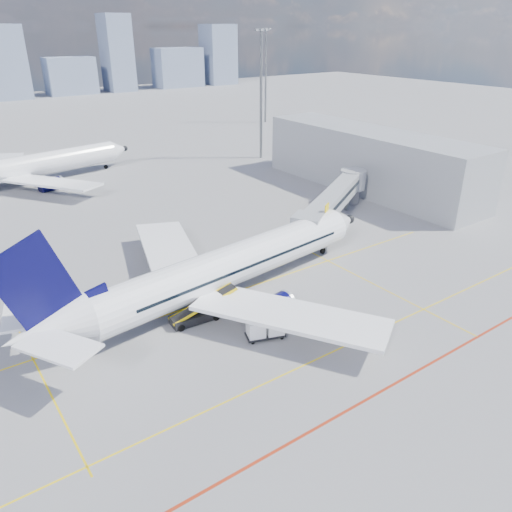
{
  "coord_description": "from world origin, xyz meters",
  "views": [
    {
      "loc": [
        -24.71,
        -31.44,
        25.81
      ],
      "look_at": [
        2.68,
        7.1,
        4.0
      ],
      "focal_mm": 35.0,
      "sensor_mm": 36.0,
      "label": 1
    }
  ],
  "objects": [
    {
      "name": "ramp_worker",
      "position": [
        5.13,
        -3.29,
        0.86
      ],
      "size": [
        0.51,
        0.69,
        1.73
      ],
      "primitive_type": "imported",
      "rotation": [
        0.0,
        0.0,
        1.41
      ],
      "color": "yellow",
      "rests_on": "ground"
    },
    {
      "name": "belt_loader",
      "position": [
        -5.6,
        5.25,
        0.72
      ],
      "size": [
        6.94,
        2.17,
        2.8
      ],
      "rotation": [
        0.0,
        0.0,
        -0.07
      ],
      "color": "black",
      "rests_on": "ground"
    },
    {
      "name": "floodlight_mast_far",
      "position": [
        65.0,
        90.0,
        13.59
      ],
      "size": [
        3.2,
        0.61,
        25.45
      ],
      "color": "slate",
      "rests_on": "ground"
    },
    {
      "name": "apron_markings",
      "position": [
        -0.58,
        -3.91,
        0.01
      ],
      "size": [
        90.0,
        35.12,
        0.01
      ],
      "color": "yellow",
      "rests_on": "ground"
    },
    {
      "name": "terminal_block",
      "position": [
        39.95,
        26.0,
        5.0
      ],
      "size": [
        10.0,
        42.0,
        10.0
      ],
      "color": "#989CA1",
      "rests_on": "ground"
    },
    {
      "name": "main_aircraft",
      "position": [
        -1.34,
        7.82,
        3.22
      ],
      "size": [
        43.2,
        37.53,
        12.65
      ],
      "rotation": [
        0.0,
        0.0,
        0.13
      ],
      "color": "white",
      "rests_on": "ground"
    },
    {
      "name": "jet_bridge",
      "position": [
        23.51,
        16.91,
        3.74
      ],
      "size": [
        23.55,
        15.78,
        6.3
      ],
      "color": "#989CA1",
      "rests_on": "ground"
    },
    {
      "name": "cargo_dolly",
      "position": [
        -1.92,
        -0.81,
        1.06
      ],
      "size": [
        3.84,
        2.65,
        1.93
      ],
      "rotation": [
        0.0,
        0.0,
        -0.34
      ],
      "color": "black",
      "rests_on": "ground"
    },
    {
      "name": "baggage_tug",
      "position": [
        1.21,
        0.41,
        0.69
      ],
      "size": [
        2.26,
        1.61,
        1.45
      ],
      "rotation": [
        0.0,
        0.0,
        -0.18
      ],
      "color": "white",
      "rests_on": "ground"
    },
    {
      "name": "second_aircraft",
      "position": [
        -7.76,
        62.62,
        3.22
      ],
      "size": [
        40.53,
        35.02,
        11.91
      ],
      "rotation": [
        0.0,
        0.0,
        0.18
      ],
      "color": "white",
      "rests_on": "ground"
    },
    {
      "name": "floodlight_mast_ne",
      "position": [
        38.0,
        55.0,
        13.59
      ],
      "size": [
        3.2,
        0.61,
        25.45
      ],
      "color": "slate",
      "rests_on": "ground"
    },
    {
      "name": "ground",
      "position": [
        0.0,
        0.0,
        0.0
      ],
      "size": [
        420.0,
        420.0,
        0.0
      ],
      "primitive_type": "plane",
      "color": "gray",
      "rests_on": "ground"
    }
  ]
}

